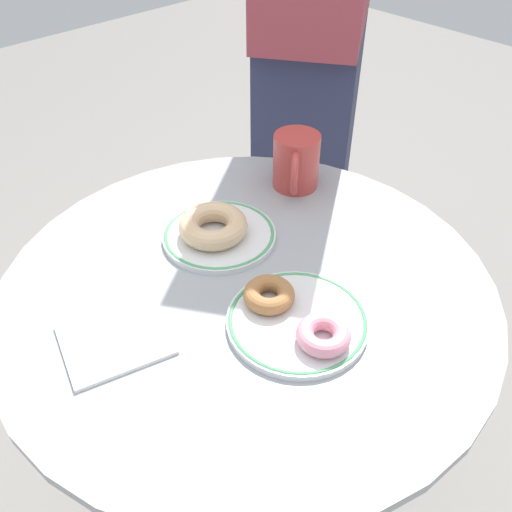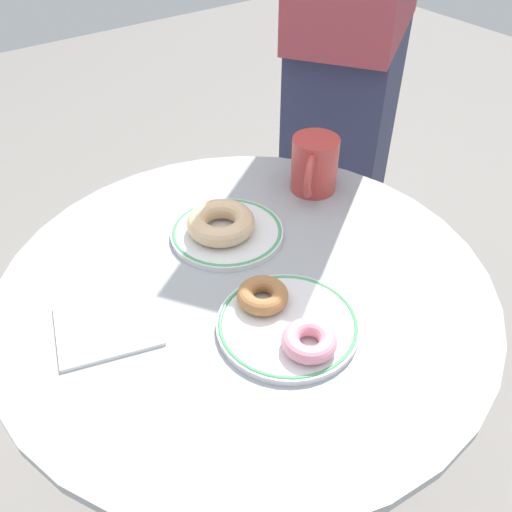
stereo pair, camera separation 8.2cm
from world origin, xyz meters
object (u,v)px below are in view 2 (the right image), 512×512
at_px(cafe_table, 247,378).
at_px(donut_pink_frosted, 309,341).
at_px(plate_right, 288,324).
at_px(plate_left, 227,232).
at_px(person_figure, 350,61).
at_px(donut_glazed, 221,223).
at_px(donut_cinnamon, 263,295).
at_px(coffee_mug, 314,165).
at_px(paper_napkin, 108,325).

relative_size(cafe_table, donut_pink_frosted, 10.49).
bearing_deg(plate_right, plate_left, 167.94).
bearing_deg(cafe_table, person_figure, 124.09).
bearing_deg(cafe_table, plate_left, 159.79).
relative_size(donut_glazed, donut_pink_frosted, 1.53).
xyz_separation_m(cafe_table, donut_glazed, (-0.11, 0.03, 0.27)).
height_order(donut_cinnamon, coffee_mug, coffee_mug).
xyz_separation_m(donut_glazed, person_figure, (-0.27, 0.53, 0.07)).
xyz_separation_m(paper_napkin, coffee_mug, (-0.10, 0.46, 0.05)).
relative_size(donut_glazed, paper_napkin, 0.82).
xyz_separation_m(plate_left, plate_right, (0.22, -0.05, 0.00)).
xyz_separation_m(cafe_table, person_figure, (-0.38, 0.57, 0.34)).
height_order(donut_pink_frosted, paper_napkin, donut_pink_frosted).
bearing_deg(cafe_table, donut_pink_frosted, -4.38).
bearing_deg(donut_cinnamon, plate_left, 162.98).
bearing_deg(donut_glazed, person_figure, 116.68).
xyz_separation_m(donut_glazed, donut_pink_frosted, (0.28, -0.04, -0.00)).
distance_m(plate_right, donut_cinnamon, 0.05).
distance_m(donut_glazed, coffee_mug, 0.22).
bearing_deg(paper_napkin, donut_cinnamon, 63.87).
bearing_deg(coffee_mug, donut_pink_frosted, -41.27).
bearing_deg(person_figure, coffee_mug, -51.89).
relative_size(cafe_table, plate_right, 3.89).
distance_m(plate_right, donut_pink_frosted, 0.05).
relative_size(donut_glazed, coffee_mug, 1.00).
height_order(plate_left, person_figure, person_figure).
bearing_deg(person_figure, donut_glazed, -63.32).
bearing_deg(donut_pink_frosted, donut_cinnamon, 179.36).
height_order(donut_glazed, person_figure, person_figure).
xyz_separation_m(cafe_table, donut_pink_frosted, (0.16, -0.01, 0.26)).
bearing_deg(plate_left, plate_right, -12.06).
bearing_deg(plate_right, donut_glazed, 170.46).
height_order(paper_napkin, coffee_mug, coffee_mug).
height_order(plate_right, donut_cinnamon, donut_cinnamon).
bearing_deg(coffee_mug, donut_cinnamon, -53.31).
distance_m(cafe_table, donut_glazed, 0.29).
bearing_deg(cafe_table, donut_cinnamon, -10.78).
bearing_deg(donut_glazed, cafe_table, -15.34).
distance_m(plate_right, paper_napkin, 0.25).
distance_m(donut_cinnamon, coffee_mug, 0.32).
bearing_deg(donut_cinnamon, donut_glazed, 166.20).
xyz_separation_m(cafe_table, paper_napkin, (-0.04, -0.21, 0.24)).
height_order(cafe_table, paper_napkin, paper_napkin).
bearing_deg(plate_left, donut_pink_frosted, -11.03).
xyz_separation_m(cafe_table, plate_right, (0.11, -0.01, 0.25)).
distance_m(coffee_mug, person_figure, 0.41).
xyz_separation_m(plate_left, donut_glazed, (-0.00, -0.01, 0.02)).
xyz_separation_m(coffee_mug, person_figure, (-0.25, 0.32, 0.04)).
bearing_deg(cafe_table, paper_napkin, -100.10).
bearing_deg(coffee_mug, paper_napkin, -78.08).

